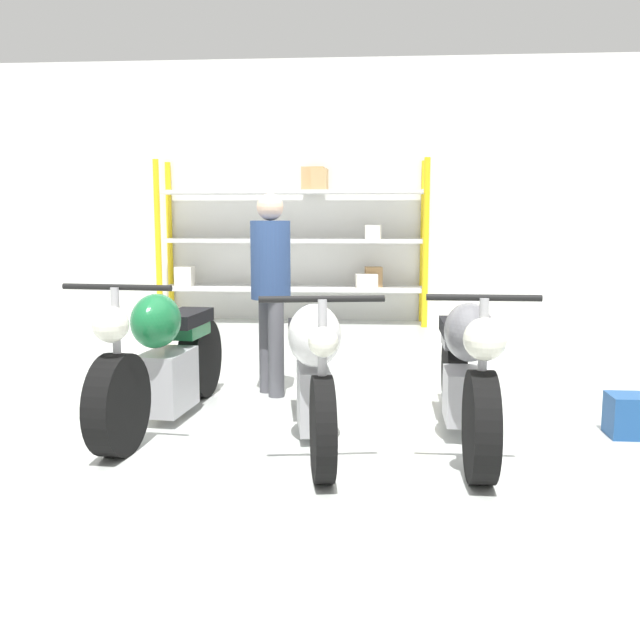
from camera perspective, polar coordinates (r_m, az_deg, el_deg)
ground_plane at (r=4.96m, az=-0.37°, el=-8.69°), size 30.00×30.00×0.00m
back_wall at (r=10.11m, az=2.25°, el=10.20°), size 30.00×0.08×3.60m
shelving_rack at (r=9.79m, az=-1.90°, el=6.51°), size 3.66×0.63×2.21m
motorcycle_green at (r=5.14m, az=-12.38°, el=-3.18°), size 0.69×2.11×1.05m
motorcycle_white at (r=4.64m, az=-0.55°, el=-3.85°), size 0.70×2.11×1.02m
motorcycle_grey at (r=4.69m, az=11.63°, el=-3.87°), size 0.61×2.16×1.03m
person_browsing at (r=5.76m, az=-3.96°, el=3.35°), size 0.44×0.44×1.63m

